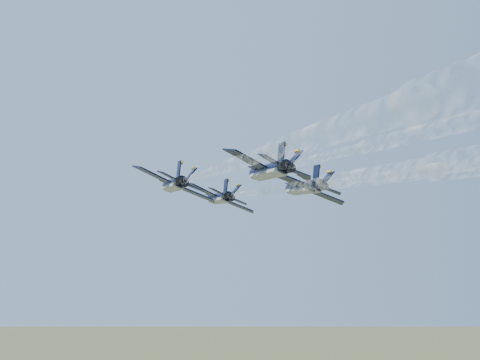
{
  "coord_description": "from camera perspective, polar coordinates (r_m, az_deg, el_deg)",
  "views": [
    {
      "loc": [
        -7.26,
        -87.05,
        81.76
      ],
      "look_at": [
        -1.2,
        1.31,
        93.94
      ],
      "focal_mm": 50.0,
      "sensor_mm": 36.0,
      "label": 1
    }
  ],
  "objects": [
    {
      "name": "jet_lead",
      "position": [
        101.83,
        -1.81,
        -1.54
      ],
      "size": [
        10.65,
        15.03,
        4.81
      ],
      "rotation": [
        0.0,
        0.39,
        0.2
      ],
      "color": "black"
    },
    {
      "name": "jet_left",
      "position": [
        86.43,
        -5.69,
        -0.38
      ],
      "size": [
        10.65,
        15.03,
        4.81
      ],
      "rotation": [
        0.0,
        0.39,
        0.2
      ],
      "color": "black"
    },
    {
      "name": "jet_right",
      "position": [
        89.46,
        5.44,
        -0.64
      ],
      "size": [
        10.65,
        15.03,
        4.81
      ],
      "rotation": [
        0.0,
        0.39,
        0.2
      ],
      "color": "black"
    },
    {
      "name": "jet_slot",
      "position": [
        74.48,
        2.44,
        0.79
      ],
      "size": [
        10.65,
        15.03,
        4.81
      ],
      "rotation": [
        0.0,
        0.39,
        0.2
      ],
      "color": "black"
    },
    {
      "name": "smoke_trail_lead",
      "position": [
        50.47,
        13.1,
        5.17
      ],
      "size": [
        16.47,
        73.75,
        2.4
      ],
      "rotation": [
        0.0,
        0.39,
        0.2
      ],
      "color": "white"
    },
    {
      "name": "smoke_trail_left",
      "position": [
        34.42,
        10.29,
        11.25
      ],
      "size": [
        16.47,
        73.75,
        2.4
      ],
      "rotation": [
        0.0,
        0.39,
        0.2
      ],
      "color": "white"
    }
  ]
}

